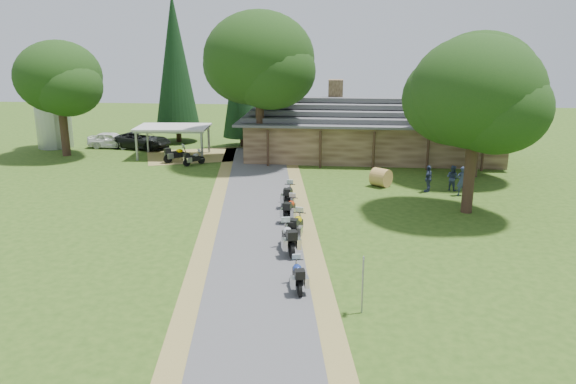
# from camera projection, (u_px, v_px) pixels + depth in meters

# --- Properties ---
(ground) EXTENTS (120.00, 120.00, 0.00)m
(ground) POSITION_uv_depth(u_px,v_px,m) (256.00, 267.00, 24.25)
(ground) COLOR #2B4A14
(ground) RESTS_ON ground
(driveway) EXTENTS (51.95, 51.95, 0.00)m
(driveway) POSITION_uv_depth(u_px,v_px,m) (258.00, 235.00, 28.14)
(driveway) COLOR #454548
(driveway) RESTS_ON ground
(lodge) EXTENTS (21.40, 9.40, 4.90)m
(lodge) POSITION_uv_depth(u_px,v_px,m) (371.00, 127.00, 46.08)
(lodge) COLOR brown
(lodge) RESTS_ON ground
(silo) EXTENTS (3.33, 3.33, 6.14)m
(silo) POSITION_uv_depth(u_px,v_px,m) (53.00, 113.00, 49.78)
(silo) COLOR gray
(silo) RESTS_ON ground
(carport) EXTENTS (6.09, 4.28, 2.53)m
(carport) POSITION_uv_depth(u_px,v_px,m) (174.00, 141.00, 46.37)
(carport) COLOR silver
(carport) RESTS_ON ground
(car_white_sedan) EXTENTS (2.48, 5.47, 1.79)m
(car_white_sedan) POSITION_uv_depth(u_px,v_px,m) (112.00, 138.00, 50.10)
(car_white_sedan) COLOR white
(car_white_sedan) RESTS_ON ground
(car_dark_suv) EXTENTS (3.90, 6.27, 2.23)m
(car_dark_suv) POSITION_uv_depth(u_px,v_px,m) (141.00, 136.00, 49.73)
(car_dark_suv) COLOR black
(car_dark_suv) RESTS_ON ground
(motorcycle_row_a) EXTENTS (0.92, 1.88, 1.23)m
(motorcycle_row_a) POSITION_uv_depth(u_px,v_px,m) (298.00, 274.00, 22.03)
(motorcycle_row_a) COLOR navy
(motorcycle_row_a) RESTS_ON ground
(motorcycle_row_b) EXTENTS (1.28, 2.25, 1.47)m
(motorcycle_row_b) POSITION_uv_depth(u_px,v_px,m) (288.00, 237.00, 25.81)
(motorcycle_row_b) COLOR #B0B3B9
(motorcycle_row_b) RESTS_ON ground
(motorcycle_row_c) EXTENTS (0.96, 2.14, 1.42)m
(motorcycle_row_c) POSITION_uv_depth(u_px,v_px,m) (297.00, 225.00, 27.52)
(motorcycle_row_c) COLOR #CAB707
(motorcycle_row_c) RESTS_ON ground
(motorcycle_row_d) EXTENTS (0.87, 2.02, 1.34)m
(motorcycle_row_d) POSITION_uv_depth(u_px,v_px,m) (290.00, 208.00, 30.35)
(motorcycle_row_d) COLOR #BC3913
(motorcycle_row_d) RESTS_ON ground
(motorcycle_row_e) EXTENTS (0.70, 2.04, 1.38)m
(motorcycle_row_e) POSITION_uv_depth(u_px,v_px,m) (289.00, 194.00, 32.99)
(motorcycle_row_e) COLOR black
(motorcycle_row_e) RESTS_ON ground
(motorcycle_carport_a) EXTENTS (1.94, 1.77, 1.36)m
(motorcycle_carport_a) POSITION_uv_depth(u_px,v_px,m) (177.00, 154.00, 44.43)
(motorcycle_carport_a) COLOR #D7B900
(motorcycle_carport_a) RESTS_ON ground
(motorcycle_carport_b) EXTENTS (1.56, 1.66, 1.18)m
(motorcycle_carport_b) POSITION_uv_depth(u_px,v_px,m) (194.00, 158.00, 43.40)
(motorcycle_carport_b) COLOR slate
(motorcycle_carport_b) RESTS_ON ground
(person_a) EXTENTS (0.71, 0.58, 2.17)m
(person_a) POSITION_uv_depth(u_px,v_px,m) (462.00, 178.00, 34.96)
(person_a) COLOR navy
(person_a) RESTS_ON ground
(person_b) EXTENTS (0.67, 0.66, 1.94)m
(person_b) POSITION_uv_depth(u_px,v_px,m) (453.00, 176.00, 36.16)
(person_b) COLOR navy
(person_b) RESTS_ON ground
(person_c) EXTENTS (0.64, 0.71, 2.03)m
(person_c) POSITION_uv_depth(u_px,v_px,m) (429.00, 176.00, 35.79)
(person_c) COLOR navy
(person_c) RESTS_ON ground
(hay_bale) EXTENTS (1.61, 1.63, 1.21)m
(hay_bale) POSITION_uv_depth(u_px,v_px,m) (381.00, 177.00, 37.21)
(hay_bale) COLOR #A4813C
(hay_bale) RESTS_ON ground
(sign_post) EXTENTS (0.39, 0.06, 2.16)m
(sign_post) POSITION_uv_depth(u_px,v_px,m) (363.00, 285.00, 19.94)
(sign_post) COLOR gray
(sign_post) RESTS_ON ground
(oak_lodge_left) EXTENTS (8.35, 8.35, 13.00)m
(oak_lodge_left) POSITION_uv_depth(u_px,v_px,m) (259.00, 79.00, 42.51)
(oak_lodge_left) COLOR #14330F
(oak_lodge_left) RESTS_ON ground
(oak_lodge_right) EXTENTS (7.64, 7.64, 11.00)m
(oak_lodge_right) POSITION_uv_depth(u_px,v_px,m) (479.00, 99.00, 38.51)
(oak_lodge_right) COLOR #14330F
(oak_lodge_right) RESTS_ON ground
(oak_driveway) EXTENTS (7.20, 7.20, 10.88)m
(oak_driveway) POSITION_uv_depth(u_px,v_px,m) (475.00, 116.00, 30.41)
(oak_driveway) COLOR #14330F
(oak_driveway) RESTS_ON ground
(oak_silo) EXTENTS (6.91, 6.91, 10.46)m
(oak_silo) POSITION_uv_depth(u_px,v_px,m) (60.00, 93.00, 45.67)
(oak_silo) COLOR #14330F
(oak_silo) RESTS_ON ground
(cedar_near) EXTENTS (3.42, 3.42, 11.48)m
(cedar_near) POSITION_uv_depth(u_px,v_px,m) (241.00, 82.00, 49.63)
(cedar_near) COLOR black
(cedar_near) RESTS_ON ground
(cedar_far) EXTENTS (4.18, 4.18, 13.53)m
(cedar_far) POSITION_uv_depth(u_px,v_px,m) (175.00, 69.00, 51.56)
(cedar_far) COLOR black
(cedar_far) RESTS_ON ground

